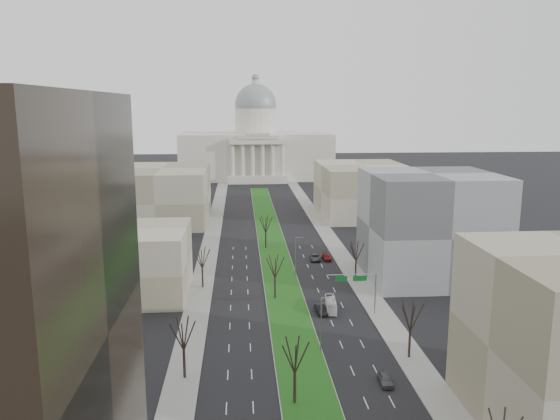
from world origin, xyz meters
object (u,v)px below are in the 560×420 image
car_red (326,257)px  car_grey_far (315,257)px  car_black (321,309)px  car_grey_near (385,379)px  box_van (331,304)px

car_red → car_grey_far: bearing=178.6°
car_black → car_red: bearing=74.5°
car_grey_near → car_grey_far: car_grey_far is taller
car_black → car_red: car_black is taller
car_grey_far → box_van: 34.28m
car_grey_near → car_grey_far: size_ratio=0.80×
car_grey_near → box_van: size_ratio=0.54×
car_black → car_red: 36.55m
car_black → car_grey_far: 36.12m
car_grey_near → car_grey_far: (-1.44, 62.94, 0.01)m
box_van → car_black: bearing=-136.3°
car_grey_near → box_van: 28.86m
car_grey_near → box_van: (-3.04, 28.70, 0.37)m
car_black → car_grey_near: bearing=-84.0°
car_grey_far → box_van: box_van is taller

